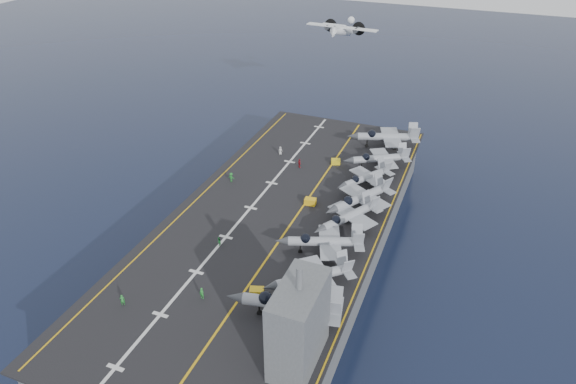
% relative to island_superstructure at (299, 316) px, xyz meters
% --- Properties ---
extents(ground, '(500.00, 500.00, 0.00)m').
position_rel_island_superstructure_xyz_m(ground, '(-15.00, 30.00, -17.90)').
color(ground, '#142135').
rests_on(ground, ground).
extents(hull, '(36.00, 90.00, 10.00)m').
position_rel_island_superstructure_xyz_m(hull, '(-15.00, 30.00, -12.90)').
color(hull, '#56595E').
rests_on(hull, ground).
extents(flight_deck, '(38.00, 92.00, 0.40)m').
position_rel_island_superstructure_xyz_m(flight_deck, '(-15.00, 30.00, -7.70)').
color(flight_deck, black).
rests_on(flight_deck, hull).
extents(foul_line, '(0.35, 90.00, 0.02)m').
position_rel_island_superstructure_xyz_m(foul_line, '(-12.00, 30.00, -7.48)').
color(foul_line, gold).
rests_on(foul_line, flight_deck).
extents(landing_centerline, '(0.50, 90.00, 0.02)m').
position_rel_island_superstructure_xyz_m(landing_centerline, '(-21.00, 30.00, -7.48)').
color(landing_centerline, silver).
rests_on(landing_centerline, flight_deck).
extents(deck_edge_port, '(0.25, 90.00, 0.02)m').
position_rel_island_superstructure_xyz_m(deck_edge_port, '(-32.00, 30.00, -7.48)').
color(deck_edge_port, gold).
rests_on(deck_edge_port, flight_deck).
extents(deck_edge_stbd, '(0.25, 90.00, 0.02)m').
position_rel_island_superstructure_xyz_m(deck_edge_stbd, '(3.50, 30.00, -7.48)').
color(deck_edge_stbd, gold).
rests_on(deck_edge_stbd, flight_deck).
extents(island_superstructure, '(5.00, 10.00, 15.00)m').
position_rel_island_superstructure_xyz_m(island_superstructure, '(0.00, 0.00, 0.00)').
color(island_superstructure, '#56595E').
rests_on(island_superstructure, flight_deck).
extents(fighter_jet_1, '(18.18, 13.85, 5.70)m').
position_rel_island_superstructure_xyz_m(fighter_jet_1, '(-3.43, 6.16, -4.65)').
color(fighter_jet_1, '#A2A9B1').
rests_on(fighter_jet_1, flight_deck).
extents(fighter_jet_2, '(16.72, 16.28, 4.87)m').
position_rel_island_superstructure_xyz_m(fighter_jet_2, '(-2.65, 13.35, -5.06)').
color(fighter_jet_2, gray).
rests_on(fighter_jet_2, flight_deck).
extents(fighter_jet_3, '(16.96, 14.13, 5.03)m').
position_rel_island_superstructure_xyz_m(fighter_jet_3, '(-3.73, 22.13, -4.98)').
color(fighter_jet_3, '#9DA5AF').
rests_on(fighter_jet_3, flight_deck).
extents(fighter_jet_4, '(15.34, 17.03, 4.93)m').
position_rel_island_superstructure_xyz_m(fighter_jet_4, '(-2.15, 30.78, -5.04)').
color(fighter_jet_4, gray).
rests_on(fighter_jet_4, flight_deck).
extents(fighter_jet_5, '(16.77, 18.47, 5.34)m').
position_rel_island_superstructure_xyz_m(fighter_jet_5, '(-1.66, 37.31, -4.83)').
color(fighter_jet_5, gray).
rests_on(fighter_jet_5, flight_deck).
extents(fighter_jet_6, '(14.75, 15.97, 4.61)m').
position_rel_island_superstructure_xyz_m(fighter_jet_6, '(-2.81, 45.69, -5.19)').
color(fighter_jet_6, gray).
rests_on(fighter_jet_6, flight_deck).
extents(fighter_jet_7, '(17.13, 15.46, 4.95)m').
position_rel_island_superstructure_xyz_m(fighter_jet_7, '(-2.09, 54.52, -5.02)').
color(fighter_jet_7, '#8E959C').
rests_on(fighter_jet_7, flight_deck).
extents(fighter_jet_8, '(18.93, 15.63, 5.64)m').
position_rel_island_superstructure_xyz_m(fighter_jet_8, '(-2.86, 65.00, -4.68)').
color(fighter_jet_8, gray).
rests_on(fighter_jet_8, flight_deck).
extents(tow_cart_a, '(2.45, 1.98, 1.27)m').
position_rel_island_superstructure_xyz_m(tow_cart_a, '(-9.89, 8.72, -6.86)').
color(tow_cart_a, gold).
rests_on(tow_cart_a, flight_deck).
extents(tow_cart_b, '(2.22, 1.53, 1.27)m').
position_rel_island_superstructure_xyz_m(tow_cart_b, '(-10.98, 35.35, -6.86)').
color(tow_cart_b, yellow).
rests_on(tow_cart_b, flight_deck).
extents(tow_cart_c, '(2.22, 1.80, 1.15)m').
position_rel_island_superstructure_xyz_m(tow_cart_c, '(-11.32, 52.76, -6.92)').
color(tow_cart_c, yellow).
rests_on(tow_cart_c, flight_deck).
extents(crew_1, '(1.35, 1.24, 1.87)m').
position_rel_island_superstructure_xyz_m(crew_1, '(-27.14, -0.29, -6.56)').
color(crew_1, '#268C33').
rests_on(crew_1, flight_deck).
extents(crew_2, '(0.69, 0.99, 1.59)m').
position_rel_island_superstructure_xyz_m(crew_2, '(-20.98, 17.51, -6.71)').
color(crew_2, green).
rests_on(crew_2, flight_deck).
extents(crew_3, '(1.18, 0.80, 1.96)m').
position_rel_island_superstructure_xyz_m(crew_3, '(-28.93, 37.58, -6.52)').
color(crew_3, '#1D862A').
rests_on(crew_3, flight_deck).
extents(crew_4, '(1.41, 1.43, 2.01)m').
position_rel_island_superstructure_xyz_m(crew_4, '(-18.09, 48.34, -6.50)').
color(crew_4, '#A51520').
rests_on(crew_4, flight_deck).
extents(crew_5, '(1.34, 1.31, 1.88)m').
position_rel_island_superstructure_xyz_m(crew_5, '(-24.27, 52.58, -6.56)').
color(crew_5, silver).
rests_on(crew_5, flight_deck).
extents(crew_6, '(1.24, 0.92, 1.90)m').
position_rel_island_superstructure_xyz_m(crew_6, '(-17.12, 5.17, -6.55)').
color(crew_6, green).
rests_on(crew_6, flight_deck).
extents(transport_plane, '(20.46, 14.74, 4.61)m').
position_rel_island_superstructure_xyz_m(transport_plane, '(-22.53, 91.31, 11.02)').
color(transport_plane, white).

